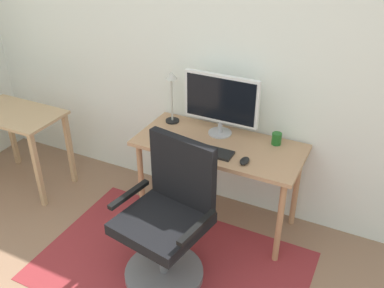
# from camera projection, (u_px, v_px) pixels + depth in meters

# --- Properties ---
(wall_back) EXTENTS (6.00, 0.10, 2.60)m
(wall_back) POSITION_uv_depth(u_px,v_px,m) (257.00, 55.00, 3.09)
(wall_back) COLOR white
(wall_back) RESTS_ON ground
(area_rug) EXTENTS (1.87, 1.20, 0.01)m
(area_rug) POSITION_uv_depth(u_px,v_px,m) (171.00, 266.00, 3.07)
(area_rug) COLOR maroon
(area_rug) RESTS_ON ground
(desk) EXTENTS (1.24, 0.57, 0.72)m
(desk) POSITION_uv_depth(u_px,v_px,m) (219.00, 154.00, 3.20)
(desk) COLOR tan
(desk) RESTS_ON ground
(monitor) EXTENTS (0.58, 0.18, 0.48)m
(monitor) POSITION_uv_depth(u_px,v_px,m) (221.00, 101.00, 3.15)
(monitor) COLOR #B2B2B7
(monitor) RESTS_ON desk
(keyboard) EXTENTS (0.43, 0.13, 0.02)m
(keyboard) POSITION_uv_depth(u_px,v_px,m) (204.00, 150.00, 3.06)
(keyboard) COLOR black
(keyboard) RESTS_ON desk
(computer_mouse) EXTENTS (0.06, 0.10, 0.03)m
(computer_mouse) POSITION_uv_depth(u_px,v_px,m) (245.00, 161.00, 2.92)
(computer_mouse) COLOR black
(computer_mouse) RESTS_ON desk
(coffee_cup) EXTENTS (0.07, 0.07, 0.09)m
(coffee_cup) POSITION_uv_depth(u_px,v_px,m) (277.00, 139.00, 3.13)
(coffee_cup) COLOR #1F6021
(coffee_cup) RESTS_ON desk
(cell_phone) EXTENTS (0.12, 0.16, 0.01)m
(cell_phone) POSITION_uv_depth(u_px,v_px,m) (156.00, 137.00, 3.24)
(cell_phone) COLOR black
(cell_phone) RESTS_ON desk
(desk_lamp) EXTENTS (0.11, 0.11, 0.43)m
(desk_lamp) POSITION_uv_depth(u_px,v_px,m) (172.00, 89.00, 3.32)
(desk_lamp) COLOR black
(desk_lamp) RESTS_ON desk
(office_chair) EXTENTS (0.65, 0.59, 1.00)m
(office_chair) POSITION_uv_depth(u_px,v_px,m) (168.00, 225.00, 2.83)
(office_chair) COLOR slate
(office_chair) RESTS_ON ground
(side_table) EXTENTS (0.79, 0.47, 0.72)m
(side_table) POSITION_uv_depth(u_px,v_px,m) (18.00, 126.00, 3.67)
(side_table) COLOR tan
(side_table) RESTS_ON ground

